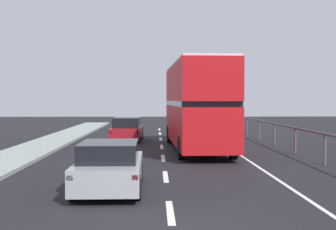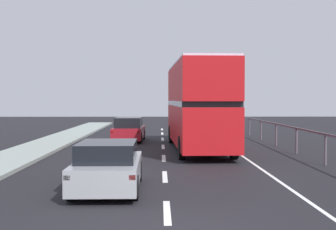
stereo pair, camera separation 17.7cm
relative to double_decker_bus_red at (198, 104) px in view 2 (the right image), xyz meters
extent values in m
cube|color=silver|center=(-1.73, -12.95, -2.31)|extent=(0.16, 2.27, 0.01)
cube|color=silver|center=(-1.73, -8.10, -2.31)|extent=(0.16, 2.27, 0.01)
cube|color=silver|center=(-1.73, -3.25, -2.31)|extent=(0.16, 2.27, 0.01)
cube|color=silver|center=(-1.73, 1.59, -2.31)|extent=(0.16, 2.27, 0.01)
cube|color=silver|center=(-1.73, 6.44, -2.31)|extent=(0.16, 2.27, 0.01)
cube|color=silver|center=(-1.73, 11.29, -2.31)|extent=(0.16, 2.27, 0.01)
cube|color=silver|center=(-1.73, 16.13, -2.31)|extent=(0.16, 2.27, 0.01)
cube|color=silver|center=(1.79, -5.62, -2.31)|extent=(0.12, 46.00, 0.01)
cube|color=#534A55|center=(4.45, -5.62, -1.12)|extent=(0.08, 42.00, 0.08)
cylinder|color=#534A55|center=(4.45, -5.62, -1.72)|extent=(0.10, 0.10, 1.20)
cylinder|color=#534A55|center=(4.45, -1.80, -1.72)|extent=(0.10, 0.10, 1.20)
cylinder|color=#534A55|center=(4.45, 2.02, -1.72)|extent=(0.10, 0.10, 1.20)
cylinder|color=#534A55|center=(4.45, 5.84, -1.72)|extent=(0.10, 0.10, 1.20)
cylinder|color=#534A55|center=(4.45, 9.66, -1.72)|extent=(0.10, 0.10, 1.20)
cylinder|color=#534A55|center=(4.45, 13.47, -1.72)|extent=(0.10, 0.10, 1.20)
cube|color=#B61217|center=(0.00, -0.01, -1.03)|extent=(2.78, 10.72, 1.87)
cube|color=black|center=(0.00, -0.01, 0.02)|extent=(2.79, 10.30, 0.24)
cube|color=#B61217|center=(0.00, -0.01, 1.03)|extent=(2.78, 10.72, 1.77)
cube|color=silver|center=(0.00, -0.01, 1.96)|extent=(2.73, 10.51, 0.10)
cube|color=black|center=(-0.18, 5.29, -0.94)|extent=(2.17, 0.12, 1.31)
cube|color=yellow|center=(-0.18, 5.29, 1.47)|extent=(1.45, 0.09, 0.28)
cylinder|color=black|center=(-1.24, 3.87, -1.82)|extent=(0.31, 1.01, 1.00)
cylinder|color=black|center=(0.97, 3.95, -1.82)|extent=(0.31, 1.01, 1.00)
cylinder|color=black|center=(-0.98, -3.77, -1.82)|extent=(0.31, 1.01, 1.00)
cylinder|color=black|center=(1.24, -3.69, -1.82)|extent=(0.31, 1.01, 1.00)
cube|color=#929499|center=(-3.34, -10.31, -1.80)|extent=(1.78, 4.18, 0.67)
cube|color=black|center=(-3.34, -10.52, -1.21)|extent=(1.56, 2.30, 0.51)
cube|color=red|center=(-4.09, -12.37, -1.63)|extent=(0.16, 0.06, 0.12)
cube|color=red|center=(-2.55, -12.35, -1.63)|extent=(0.16, 0.06, 0.12)
cylinder|color=black|center=(-4.14, -8.94, -2.00)|extent=(0.21, 0.64, 0.64)
cylinder|color=black|center=(-2.56, -8.92, -2.00)|extent=(0.21, 0.64, 0.64)
cylinder|color=black|center=(-4.11, -11.70, -2.00)|extent=(0.21, 0.64, 0.64)
cylinder|color=black|center=(-2.53, -11.68, -2.00)|extent=(0.21, 0.64, 0.64)
cube|color=maroon|center=(-3.78, 5.01, -1.80)|extent=(1.85, 4.19, 0.68)
cube|color=black|center=(-3.78, 4.80, -1.16)|extent=(1.59, 2.32, 0.59)
cube|color=red|center=(-4.60, 2.99, -1.63)|extent=(0.16, 0.06, 0.12)
cube|color=red|center=(-3.08, 2.95, -1.63)|extent=(0.16, 0.06, 0.12)
cylinder|color=black|center=(-4.52, 6.40, -2.00)|extent=(0.22, 0.65, 0.64)
cylinder|color=black|center=(-2.95, 6.35, -2.00)|extent=(0.22, 0.65, 0.64)
cylinder|color=black|center=(-4.60, 3.66, -2.00)|extent=(0.22, 0.65, 0.64)
cylinder|color=black|center=(-3.04, 3.62, -2.00)|extent=(0.22, 0.65, 0.64)
camera|label=1|loc=(-2.06, -23.39, 0.22)|focal=50.13mm
camera|label=2|loc=(-1.88, -23.39, 0.22)|focal=50.13mm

